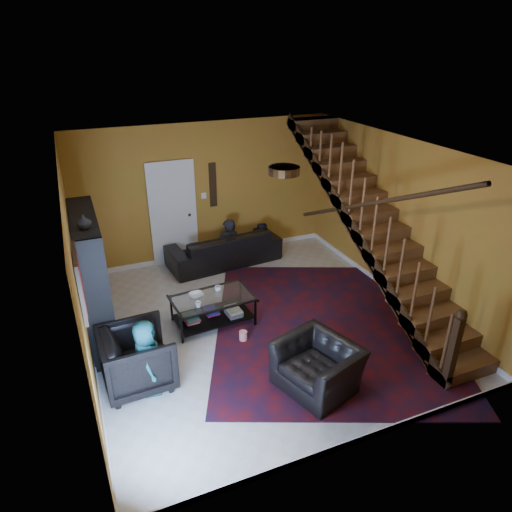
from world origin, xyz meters
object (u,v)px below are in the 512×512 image
(armchair_left, at_px, (137,358))
(armchair_right, at_px, (318,366))
(sofa, at_px, (224,248))
(bookshelf, at_px, (94,281))
(coffee_table, at_px, (213,308))

(armchair_left, xyz_separation_m, armchair_right, (2.17, -0.97, -0.09))
(armchair_left, bearing_deg, armchair_right, -116.76)
(sofa, bearing_deg, armchair_left, 47.82)
(bookshelf, xyz_separation_m, armchair_left, (0.35, -1.34, -0.55))
(sofa, xyz_separation_m, coffee_table, (-0.90, -2.05, -0.05))
(armchair_right, xyz_separation_m, coffee_table, (-0.82, 1.96, -0.04))
(bookshelf, bearing_deg, armchair_right, -42.40)
(bookshelf, bearing_deg, sofa, 33.15)
(bookshelf, distance_m, coffee_table, 1.87)
(bookshelf, bearing_deg, coffee_table, -11.55)
(armchair_right, bearing_deg, sofa, 160.86)
(armchair_left, bearing_deg, sofa, -39.25)
(sofa, relative_size, armchair_left, 2.51)
(coffee_table, bearing_deg, bookshelf, 168.45)
(sofa, relative_size, coffee_table, 1.73)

